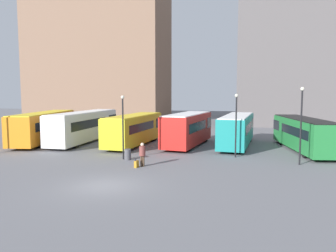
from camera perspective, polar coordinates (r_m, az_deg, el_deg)
name	(u,v)px	position (r m, az deg, el deg)	size (l,w,h in m)	color
ground_plane	(105,186)	(19.24, -10.94, -10.19)	(160.00, 160.00, 0.00)	slate
building_block_left	(99,18)	(67.61, -11.97, 17.85)	(25.91, 13.09, 39.13)	#7F604C
building_block_right	(312,55)	(61.67, 23.76, 11.30)	(24.49, 17.17, 23.46)	#5B5656
bus_0	(45,126)	(37.54, -20.69, 0.02)	(4.53, 12.08, 3.19)	orange
bus_1	(85,125)	(36.32, -14.31, 0.09)	(2.52, 12.31, 3.27)	silver
bus_2	(134,129)	(33.37, -5.87, -0.45)	(3.27, 10.29, 3.06)	gold
bus_3	(188,128)	(32.70, 3.48, -0.41)	(3.86, 9.48, 3.23)	red
bus_4	(237,129)	(33.32, 11.93, -0.53)	(3.52, 10.89, 3.08)	#19847F
bus_5	(303,133)	(32.36, 22.49, -1.13)	(4.27, 11.53, 2.97)	#237A38
traveler	(142,152)	(23.55, -4.49, -4.61)	(0.51, 0.51, 1.72)	#4C3828
suitcase	(136,164)	(23.41, -5.52, -6.60)	(0.26, 0.42, 0.71)	#B27A1E
lamp_post_0	(123,121)	(26.01, -7.86, 0.79)	(0.28, 0.28, 5.07)	black
lamp_post_1	(236,120)	(27.15, 11.77, 1.06)	(0.28, 0.28, 5.19)	black
lamp_post_2	(301,119)	(25.61, 22.18, 1.07)	(0.28, 0.28, 5.69)	black
trash_bin	(128,154)	(26.09, -7.03, -4.94)	(0.52, 0.52, 0.85)	#47474C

